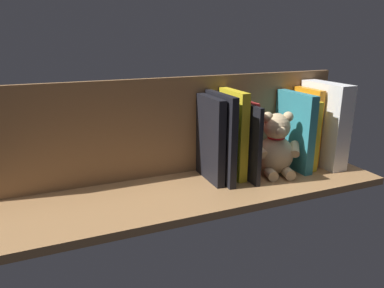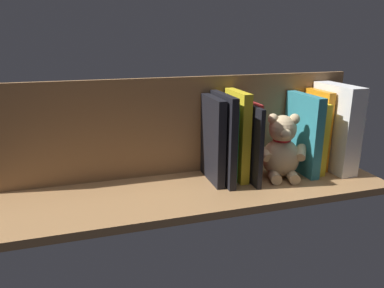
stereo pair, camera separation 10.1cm
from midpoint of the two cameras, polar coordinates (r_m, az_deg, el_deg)
ground_plane at (r=105.84cm, az=2.75°, el=-7.56°), size 115.94×31.45×2.20cm
shelf_back_panel at (r=112.53cm, az=0.58°, el=2.75°), size 115.94×1.50×30.37cm
dictionary_thick_white at (r=127.35cm, az=23.68°, el=2.35°), size 5.78×18.91×27.60cm
book_0 at (r=127.05cm, az=21.13°, el=2.13°), size 2.37×12.82×25.56cm
book_1 at (r=124.45cm, az=20.27°, el=1.22°), size 3.08×15.57×22.61cm
book_2 at (r=121.38cm, az=19.28°, el=1.52°), size 2.92×17.47×24.96cm
teddy_bear at (r=115.47cm, az=16.33°, el=-0.88°), size 15.64×14.79×19.97cm
book_3 at (r=114.13cm, az=11.50°, el=0.77°), size 1.54×13.40×23.30cm
book_4 at (r=110.93cm, az=11.26°, el=0.28°), size 1.40×18.86×23.17cm
book_5 at (r=111.13cm, az=9.63°, el=1.36°), size 2.71×14.56×26.74cm
book_6 at (r=111.13cm, az=8.17°, el=0.34°), size 1.59×13.20×22.68cm
book_7 at (r=107.74cm, az=7.53°, el=0.85°), size 2.08×17.58×26.33cm
book_8 at (r=107.67cm, az=5.95°, el=0.64°), size 2.38×15.58×25.41cm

